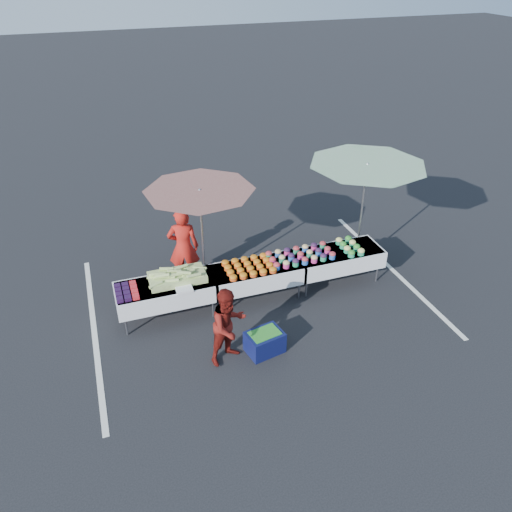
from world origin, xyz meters
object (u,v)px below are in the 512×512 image
object	(u,v)px
table_left	(166,291)
table_center	(256,274)
storage_bin	(265,342)
umbrella_right	(366,173)
vendor	(184,247)
umbrella_left	(200,199)
table_right	(337,258)
customer	(229,326)

from	to	relation	value
table_left	table_center	xyz separation A→B (m)	(1.80, 0.00, 0.00)
storage_bin	umbrella_right	bearing A→B (deg)	22.75
vendor	umbrella_left	bearing A→B (deg)	164.30
table_right	umbrella_right	size ratio (longest dim) A/B	0.68
umbrella_right	storage_bin	bearing A→B (deg)	-146.04
table_center	vendor	size ratio (longest dim) A/B	1.07
customer	storage_bin	world-z (taller)	customer
table_left	customer	size ratio (longest dim) A/B	1.30
umbrella_left	storage_bin	world-z (taller)	umbrella_left
table_right	customer	size ratio (longest dim) A/B	1.30
umbrella_left	customer	bearing A→B (deg)	-93.74
umbrella_right	table_right	bearing A→B (deg)	-150.26
vendor	table_right	bearing A→B (deg)	176.05
table_right	storage_bin	xyz separation A→B (m)	(-2.18, -1.54, -0.37)
customer	storage_bin	size ratio (longest dim) A/B	2.04
table_center	table_right	xyz separation A→B (m)	(1.80, 0.00, 0.00)
table_center	vendor	distance (m)	1.61
vendor	umbrella_right	distance (m)	4.00
umbrella_right	storage_bin	size ratio (longest dim) A/B	3.87
customer	umbrella_left	distance (m)	2.64
table_left	table_right	bearing A→B (deg)	0.00
table_left	umbrella_left	world-z (taller)	umbrella_left
vendor	storage_bin	world-z (taller)	vendor
umbrella_left	table_right	bearing A→B (deg)	-16.76
table_right	vendor	size ratio (longest dim) A/B	1.07
customer	umbrella_left	world-z (taller)	umbrella_left
vendor	umbrella_right	xyz separation A→B (m)	(3.72, -0.61, 1.34)
table_right	storage_bin	world-z (taller)	table_right
customer	storage_bin	distance (m)	0.81
table_right	customer	world-z (taller)	customer
vendor	customer	xyz separation A→B (m)	(0.21, -2.51, -0.15)
table_right	vendor	xyz separation A→B (m)	(-3.02, 1.01, 0.28)
umbrella_left	storage_bin	xyz separation A→B (m)	(0.48, -2.34, -1.79)
vendor	storage_bin	distance (m)	2.76
table_left	table_right	distance (m)	3.60
vendor	umbrella_left	world-z (taller)	umbrella_left
customer	umbrella_right	xyz separation A→B (m)	(3.51, 1.90, 1.50)
vendor	customer	bearing A→B (deg)	109.40
umbrella_left	umbrella_right	xyz separation A→B (m)	(3.36, -0.40, 0.21)
table_right	umbrella_right	distance (m)	1.82
table_center	table_left	bearing A→B (deg)	180.00
customer	table_left	bearing A→B (deg)	95.53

